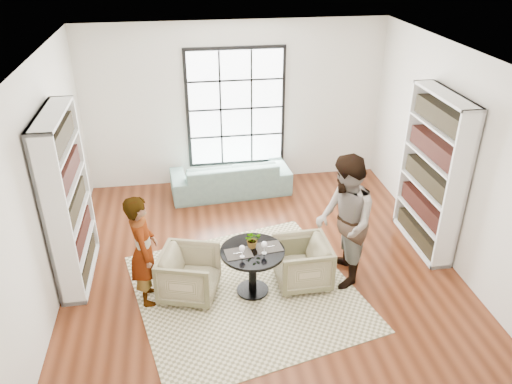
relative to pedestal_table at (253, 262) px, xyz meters
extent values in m
plane|color=brown|center=(0.21, 0.47, -0.49)|extent=(6.00, 6.00, 0.00)
plane|color=silver|center=(0.21, 3.47, 1.01)|extent=(5.50, 0.00, 5.50)
plane|color=silver|center=(-2.54, 0.47, 1.01)|extent=(0.00, 6.00, 6.00)
plane|color=silver|center=(2.96, 0.47, 1.01)|extent=(0.00, 6.00, 6.00)
plane|color=silver|center=(0.21, -2.53, 1.01)|extent=(5.50, 0.00, 5.50)
plane|color=white|center=(0.21, 0.47, 2.51)|extent=(6.00, 6.00, 0.00)
cube|color=black|center=(0.21, 3.45, 0.96)|extent=(1.82, 0.06, 2.22)
cube|color=white|center=(0.21, 3.41, 0.96)|extent=(1.70, 0.02, 2.10)
cube|color=beige|center=(-0.09, 0.00, -0.48)|extent=(3.37, 3.37, 0.01)
cylinder|color=black|center=(0.00, 0.00, -0.47)|extent=(0.43, 0.43, 0.04)
cylinder|color=black|center=(0.00, 0.00, -0.16)|extent=(0.11, 0.11, 0.59)
cylinder|color=black|center=(0.00, 0.00, 0.16)|extent=(0.84, 0.84, 0.04)
imported|color=gray|center=(0.03, 2.92, -0.18)|extent=(2.21, 1.00, 0.63)
imported|color=tan|center=(-0.83, 0.07, -0.16)|extent=(0.91, 0.90, 0.67)
imported|color=#C0BC89|center=(0.69, 0.09, -0.16)|extent=(0.74, 0.72, 0.66)
imported|color=gray|center=(-1.38, 0.07, 0.28)|extent=(0.42, 0.59, 1.54)
imported|color=gray|center=(1.24, 0.09, 0.44)|extent=(0.78, 0.97, 1.87)
cube|color=#292723|center=(-0.19, -0.05, 0.19)|extent=(0.37, 0.30, 0.01)
cube|color=#292723|center=(0.22, 0.03, 0.19)|extent=(0.37, 0.30, 0.01)
cylinder|color=silver|center=(-0.15, -0.12, 0.19)|extent=(0.06, 0.06, 0.01)
cylinder|color=silver|center=(-0.15, -0.12, 0.24)|extent=(0.01, 0.01, 0.10)
sphere|color=maroon|center=(-0.15, -0.12, 0.31)|extent=(0.08, 0.08, 0.08)
ellipsoid|color=white|center=(-0.15, -0.12, 0.31)|extent=(0.08, 0.08, 0.09)
cylinder|color=silver|center=(0.14, -0.09, 0.19)|extent=(0.07, 0.07, 0.01)
cylinder|color=silver|center=(0.14, -0.09, 0.24)|extent=(0.01, 0.01, 0.10)
sphere|color=maroon|center=(0.14, -0.09, 0.32)|extent=(0.08, 0.08, 0.08)
ellipsoid|color=white|center=(0.14, -0.09, 0.32)|extent=(0.08, 0.08, 0.09)
imported|color=gray|center=(0.01, 0.08, 0.30)|extent=(0.22, 0.20, 0.23)
camera|label=1|loc=(-0.78, -5.29, 3.88)|focal=35.00mm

